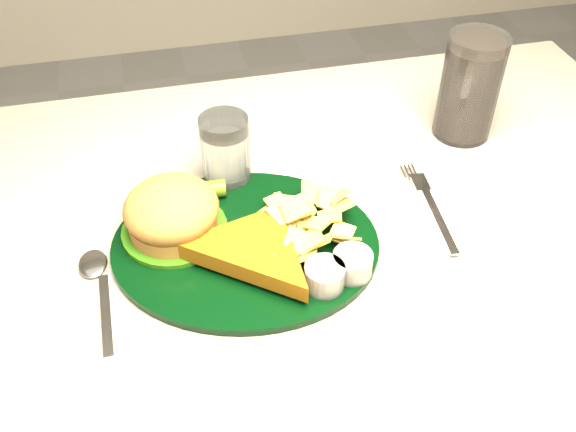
% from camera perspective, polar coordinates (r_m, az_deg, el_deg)
% --- Properties ---
extents(table, '(1.20, 0.80, 0.75)m').
position_cam_1_polar(table, '(1.10, 0.07, -16.12)').
color(table, gray).
rests_on(table, ground).
extents(dinner_plate, '(0.38, 0.34, 0.07)m').
position_cam_1_polar(dinner_plate, '(0.77, -3.90, -0.89)').
color(dinner_plate, black).
rests_on(dinner_plate, table).
extents(water_glass, '(0.07, 0.07, 0.10)m').
position_cam_1_polar(water_glass, '(0.86, -5.57, 5.71)').
color(water_glass, silver).
rests_on(water_glass, table).
extents(cola_glass, '(0.10, 0.10, 0.16)m').
position_cam_1_polar(cola_glass, '(0.98, 15.85, 10.97)').
color(cola_glass, black).
rests_on(cola_glass, table).
extents(fork_napkin, '(0.13, 0.17, 0.01)m').
position_cam_1_polar(fork_napkin, '(0.85, 13.08, -0.06)').
color(fork_napkin, white).
rests_on(fork_napkin, table).
extents(spoon, '(0.05, 0.16, 0.01)m').
position_cam_1_polar(spoon, '(0.74, -15.91, -8.26)').
color(spoon, silver).
rests_on(spoon, table).
extents(wrapped_straw, '(0.22, 0.12, 0.01)m').
position_cam_1_polar(wrapped_straw, '(0.89, -0.87, 3.55)').
color(wrapped_straw, white).
rests_on(wrapped_straw, table).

